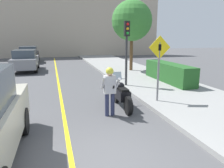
{
  "coord_description": "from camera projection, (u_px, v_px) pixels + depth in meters",
  "views": [
    {
      "loc": [
        -0.89,
        -4.24,
        2.73
      ],
      "look_at": [
        1.29,
        3.65,
        0.92
      ],
      "focal_mm": 35.0,
      "sensor_mm": 36.0,
      "label": 1
    }
  ],
  "objects": [
    {
      "name": "crossing_sign",
      "position": [
        159.0,
        62.0,
        8.57
      ],
      "size": [
        0.91,
        0.08,
        2.6
      ],
      "color": "slate",
      "rests_on": "sidewalk_curb"
    },
    {
      "name": "motorcycle",
      "position": [
        121.0,
        95.0,
        8.37
      ],
      "size": [
        0.62,
        2.2,
        1.32
      ],
      "color": "black",
      "rests_on": "ground"
    },
    {
      "name": "parked_car_black",
      "position": [
        29.0,
        54.0,
        22.95
      ],
      "size": [
        1.88,
        4.2,
        1.68
      ],
      "color": "black",
      "rests_on": "ground"
    },
    {
      "name": "parked_car_grey",
      "position": [
        25.0,
        60.0,
        17.22
      ],
      "size": [
        1.88,
        4.2,
        1.68
      ],
      "color": "black",
      "rests_on": "ground"
    },
    {
      "name": "hedge_row",
      "position": [
        169.0,
        72.0,
        12.63
      ],
      "size": [
        0.9,
        4.35,
        1.04
      ],
      "color": "#235623",
      "rests_on": "sidewalk_curb"
    },
    {
      "name": "building_backdrop",
      "position": [
        57.0,
        26.0,
        28.42
      ],
      "size": [
        28.0,
        1.2,
        8.06
      ],
      "color": "#B2A38E",
      "rests_on": "ground"
    },
    {
      "name": "traffic_light",
      "position": [
        127.0,
        41.0,
        11.2
      ],
      "size": [
        0.26,
        0.3,
        3.32
      ],
      "color": "#2D2D30",
      "rests_on": "sidewalk_curb"
    },
    {
      "name": "person_biker",
      "position": [
        110.0,
        87.0,
        7.42
      ],
      "size": [
        0.59,
        0.47,
        1.71
      ],
      "color": "#282D4C",
      "rests_on": "ground"
    },
    {
      "name": "sidewalk_curb",
      "position": [
        185.0,
        96.0,
        9.8
      ],
      "size": [
        4.4,
        44.0,
        0.15
      ],
      "color": "gray",
      "rests_on": "ground"
    },
    {
      "name": "street_tree",
      "position": [
        132.0,
        21.0,
        16.06
      ],
      "size": [
        2.98,
        2.98,
        5.17
      ],
      "color": "brown",
      "rests_on": "sidewalk_curb"
    },
    {
      "name": "ground_plane",
      "position": [
        100.0,
        163.0,
        4.81
      ],
      "size": [
        80.0,
        80.0,
        0.0
      ],
      "primitive_type": "plane",
      "color": "#4C4C4F"
    },
    {
      "name": "road_center_line",
      "position": [
        60.0,
        95.0,
        10.3
      ],
      "size": [
        0.12,
        36.0,
        0.01
      ],
      "color": "yellow",
      "rests_on": "ground"
    }
  ]
}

